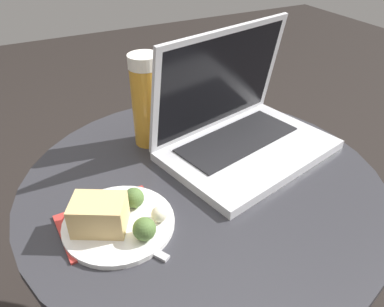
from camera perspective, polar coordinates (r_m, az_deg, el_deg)
table at (r=0.83m, az=1.38°, el=-14.41°), size 0.67×0.67×0.58m
napkin at (r=0.63m, az=-12.27°, el=-9.95°), size 0.17×0.12×0.00m
laptop at (r=0.77m, az=7.17°, el=4.05°), size 0.38×0.30×0.24m
beer_glass at (r=0.77m, az=-6.94°, el=7.98°), size 0.06×0.06×0.19m
snack_plate at (r=0.61m, az=-11.59°, el=-9.66°), size 0.18×0.18×0.06m
fork at (r=0.61m, az=-11.21°, el=-11.83°), size 0.10×0.15×0.00m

